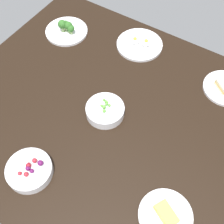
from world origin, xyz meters
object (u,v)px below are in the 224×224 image
(plate_cheese, at_px, (166,215))
(plate_eggs, at_px, (140,44))
(plate_broccoli, at_px, (66,30))
(bowl_peas, at_px, (105,110))
(bowl_berries, at_px, (29,170))

(plate_cheese, xyz_separation_m, plate_eggs, (0.48, -0.67, -0.00))
(plate_broccoli, height_order, bowl_peas, plate_broccoli)
(plate_cheese, bearing_deg, plate_broccoli, -33.50)
(bowl_berries, relative_size, plate_broccoli, 0.80)
(plate_cheese, bearing_deg, plate_eggs, -54.42)
(plate_cheese, xyz_separation_m, bowl_peas, (0.40, -0.24, 0.01))
(bowl_peas, bearing_deg, plate_eggs, -79.77)
(plate_cheese, height_order, plate_eggs, plate_eggs)
(bowl_berries, height_order, plate_eggs, bowl_berries)
(plate_cheese, bearing_deg, bowl_berries, 14.19)
(plate_cheese, height_order, bowl_peas, bowl_peas)
(plate_cheese, distance_m, plate_broccoli, 1.00)
(plate_eggs, relative_size, bowl_peas, 1.39)
(bowl_peas, bearing_deg, plate_broccoli, -35.54)
(plate_cheese, relative_size, bowl_peas, 1.16)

